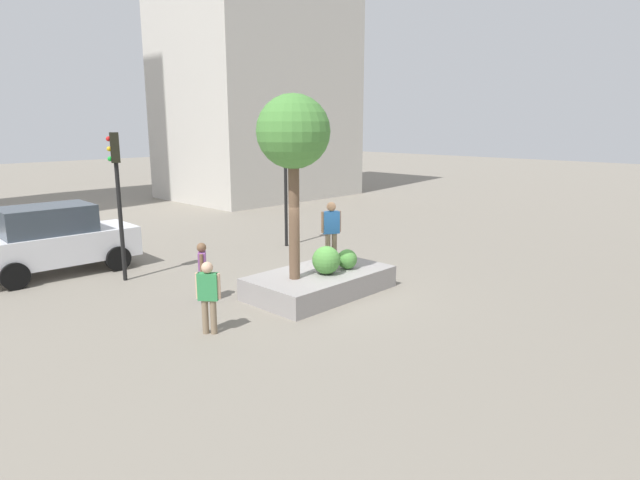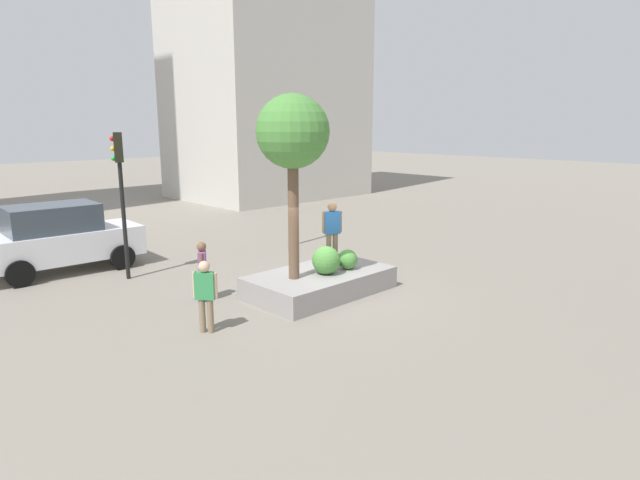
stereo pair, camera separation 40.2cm
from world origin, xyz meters
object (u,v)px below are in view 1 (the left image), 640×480
traffic_light_median (117,181)px  passerby_with_bag (202,268)px  planter_ledge (320,283)px  pedestrian_crossing (208,293)px  traffic_light_corner (286,166)px  plaza_tree (293,135)px  skateboarder (331,227)px  police_car (54,239)px  skateboard (331,262)px

traffic_light_median → passerby_with_bag: bearing=-81.2°
planter_ledge → pedestrian_crossing: 3.86m
traffic_light_corner → planter_ledge: bearing=-123.6°
planter_ledge → plaza_tree: (-0.90, 0.06, 4.01)m
skateboarder → police_car: skateboarder is taller
police_car → planter_ledge: bearing=-59.5°
skateboard → passerby_with_bag: (-3.53, 1.28, 0.26)m
police_car → traffic_light_median: bearing=-63.4°
plaza_tree → traffic_light_median: 5.65m
planter_ledge → skateboarder: size_ratio=2.29×
traffic_light_corner → passerby_with_bag: (-5.95, -3.28, -2.12)m
planter_ledge → police_car: police_car is taller
pedestrian_crossing → plaza_tree: bearing=6.2°
traffic_light_corner → pedestrian_crossing: (-7.11, -5.23, -2.08)m
plaza_tree → skateboarder: size_ratio=2.72×
skateboarder → plaza_tree: bearing=-168.8°
plaza_tree → pedestrian_crossing: 4.45m
traffic_light_median → planter_ledge: bearing=-57.9°
police_car → pedestrian_crossing: 7.55m
skateboarder → passerby_with_bag: size_ratio=1.09×
planter_ledge → skateboard: 1.04m
police_car → passerby_with_bag: police_car is taller
plaza_tree → passerby_with_bag: size_ratio=2.98×
planter_ledge → skateboarder: bearing=25.0°
plaza_tree → traffic_light_median: plaza_tree is taller
passerby_with_bag → skateboard: bearing=-19.9°
traffic_light_corner → passerby_with_bag: size_ratio=2.80×
police_car → traffic_light_median: 3.12m
plaza_tree → skateboard: size_ratio=6.57×
traffic_light_corner → pedestrian_crossing: bearing=-143.7°
traffic_light_corner → pedestrian_crossing: traffic_light_corner is taller
planter_ledge → skateboarder: 1.69m
traffic_light_median → skateboarder: bearing=-48.9°
skateboard → traffic_light_corner: 5.68m
plaza_tree → traffic_light_median: bearing=114.4°
skateboard → passerby_with_bag: bearing=160.1°
skateboarder → traffic_light_median: bearing=131.1°
passerby_with_bag → planter_ledge: bearing=-32.7°
skateboarder → traffic_light_corner: traffic_light_corner is taller
plaza_tree → pedestrian_crossing: bearing=-173.8°
police_car → passerby_with_bag: bearing=-73.7°
plaza_tree → traffic_light_corner: size_ratio=1.06×
planter_ledge → police_car: 8.49m
skateboarder → planter_ledge: bearing=-155.0°
skateboarder → police_car: 8.62m
police_car → traffic_light_corner: size_ratio=1.06×
plaza_tree → skateboard: bearing=11.2°
traffic_light_median → pedestrian_crossing: size_ratio=2.63×
skateboard → traffic_light_median: 6.59m
passerby_with_bag → pedestrian_crossing: pedestrian_crossing is taller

